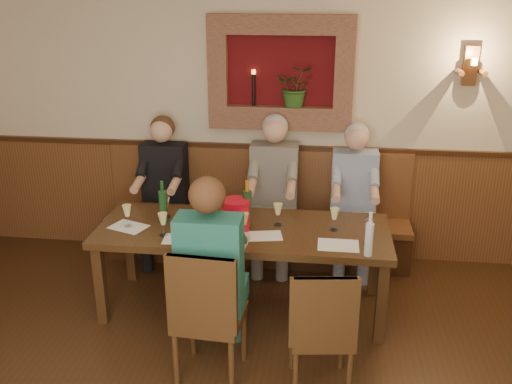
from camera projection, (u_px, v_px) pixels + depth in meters
The scene contains 28 objects.
room_shell at pixel (183, 163), 2.58m from camera, with size 6.04×6.04×2.82m.
wall_niche at pixel (285, 78), 5.32m from camera, with size 1.36×0.30×1.06m.
wall_sconce at pixel (471, 67), 5.07m from camera, with size 0.25×0.20×0.35m.
dining_table at pixel (243, 236), 4.72m from camera, with size 2.40×0.90×0.75m.
bench at pixel (257, 228), 5.72m from camera, with size 3.00×0.45×1.11m.
chair_near_left at pixel (210, 339), 4.00m from camera, with size 0.49×0.49×1.03m.
chair_near_right at pixel (320, 353), 3.90m from camera, with size 0.47×0.47×0.94m.
person_bench_left at pixel (164, 203), 5.63m from camera, with size 0.43×0.53×1.45m.
person_bench_mid at pixel (273, 206), 5.50m from camera, with size 0.45×0.55×1.50m.
person_bench_right at pixel (353, 212), 5.42m from camera, with size 0.43×0.52×1.44m.
person_chair_front at pixel (213, 288), 4.03m from camera, with size 0.45×0.55×1.49m.
spittoon_bucket at pixel (236, 215), 4.61m from camera, with size 0.23×0.23×0.26m, color red.
wine_bottle_green_a at pixel (247, 208), 4.66m from camera, with size 0.08×0.08×0.41m.
wine_bottle_green_b at pixel (163, 206), 4.75m from camera, with size 0.08×0.08×0.37m.
water_bottle at pixel (369, 238), 4.18m from camera, with size 0.07×0.07×0.34m.
tasting_sheet_a at pixel (129, 227), 4.71m from camera, with size 0.29×0.21×0.00m, color white.
tasting_sheet_b at pixel (265, 236), 4.54m from camera, with size 0.27×0.19×0.00m, color white.
tasting_sheet_c at pixel (338, 245), 4.38m from camera, with size 0.31×0.22×0.00m, color white.
tasting_sheet_d at pixel (181, 239), 4.49m from camera, with size 0.28×0.20×0.00m, color white.
wine_glass_0 at pixel (278, 215), 4.71m from camera, with size 0.08×0.08×0.19m, color #E8E68B, non-canonical shape.
wine_glass_1 at pixel (163, 224), 4.52m from camera, with size 0.08×0.08×0.19m, color #E8E68B, non-canonical shape.
wine_glass_2 at pixel (368, 231), 4.40m from camera, with size 0.08×0.08×0.19m, color white, non-canonical shape.
wine_glass_3 at pixel (334, 219), 4.62m from camera, with size 0.08×0.08×0.19m, color #E8E68B, non-canonical shape.
wine_glass_4 at pixel (127, 216), 4.68m from camera, with size 0.08×0.08×0.19m, color #E8E68B, non-canonical shape.
wine_glass_5 at pixel (200, 211), 4.78m from camera, with size 0.08×0.08×0.19m, color white, non-canonical shape.
wine_glass_6 at pixel (244, 224), 4.52m from camera, with size 0.08×0.08×0.19m, color #E8E68B, non-canonical shape.
wine_glass_7 at pixel (166, 207), 4.88m from camera, with size 0.08×0.08×0.19m, color white, non-canonical shape.
wine_glass_8 at pixel (216, 234), 4.36m from camera, with size 0.08×0.08×0.19m, color #E8E68B, non-canonical shape.
Camera 1 is at (0.63, -2.41, 2.66)m, focal length 40.00 mm.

